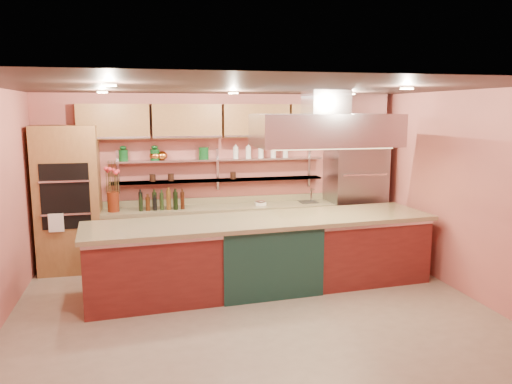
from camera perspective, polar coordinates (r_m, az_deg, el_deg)
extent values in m
cube|color=gray|center=(6.61, -0.48, -13.27)|extent=(6.00, 5.00, 0.02)
cube|color=black|center=(6.10, -0.51, 11.88)|extent=(6.00, 5.00, 0.02)
cube|color=#C5685D|center=(8.63, -4.10, 1.81)|extent=(6.00, 0.04, 2.80)
cube|color=#C5685D|center=(3.87, 7.65, -7.77)|extent=(6.00, 0.04, 2.80)
cube|color=#C5685D|center=(7.44, 22.68, -0.11)|extent=(0.04, 5.00, 2.80)
cube|color=olive|center=(8.32, -20.62, -0.79)|extent=(0.95, 0.64, 2.30)
cube|color=gray|center=(9.01, 11.22, -0.28)|extent=(0.95, 0.72, 2.10)
cube|color=tan|center=(8.51, -4.05, -4.72)|extent=(3.84, 0.64, 0.93)
cube|color=#BBBCC3|center=(8.50, -4.30, 1.35)|extent=(3.60, 0.26, 0.03)
cube|color=#BBBCC3|center=(8.46, -4.33, 3.70)|extent=(3.60, 0.26, 0.03)
cube|color=olive|center=(8.38, -3.99, 8.11)|extent=(4.60, 0.36, 0.55)
cube|color=#BBBCC3|center=(7.16, 7.90, 7.02)|extent=(2.00, 1.00, 0.45)
cube|color=#FFE5A5|center=(6.30, -0.92, 11.53)|extent=(4.00, 2.80, 0.02)
cube|color=maroon|center=(7.17, 0.80, -7.03)|extent=(4.92, 1.38, 1.01)
cylinder|color=#63200E|center=(8.24, -15.99, -1.08)|extent=(0.21, 0.21, 0.32)
cube|color=black|center=(8.24, -10.73, -1.11)|extent=(0.79, 0.25, 0.25)
cube|color=white|center=(8.48, 0.50, -1.18)|extent=(0.20, 0.17, 0.10)
cylinder|color=silver|center=(8.82, 6.31, -0.36)|extent=(0.04, 0.04, 0.24)
ellipsoid|color=orange|center=(8.36, -10.70, 4.11)|extent=(0.19, 0.19, 0.15)
cylinder|color=#0E451A|center=(8.41, -6.00, 4.43)|extent=(0.18, 0.18, 0.20)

